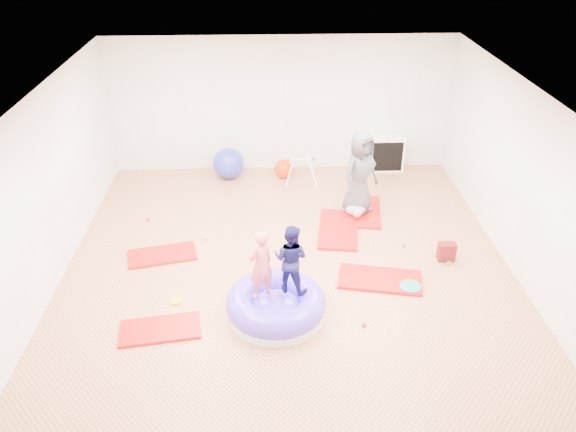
{
  "coord_description": "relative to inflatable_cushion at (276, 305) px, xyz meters",
  "views": [
    {
      "loc": [
        -0.29,
        -7.07,
        5.13
      ],
      "look_at": [
        0.0,
        0.3,
        0.9
      ],
      "focal_mm": 35.0,
      "sensor_mm": 36.0,
      "label": 1
    }
  ],
  "objects": [
    {
      "name": "child_pink",
      "position": [
        -0.2,
        -0.01,
        0.75
      ],
      "size": [
        0.45,
        0.42,
        1.03
      ],
      "primitive_type": "imported",
      "rotation": [
        0.0,
        0.0,
        3.76
      ],
      "color": "#F96178",
      "rests_on": "inflatable_cushion"
    },
    {
      "name": "gym_mat_rear_right",
      "position": [
        1.69,
        2.85,
        -0.15
      ],
      "size": [
        0.77,
        1.28,
        0.05
      ],
      "primitive_type": "cube",
      "rotation": [
        0.0,
        0.0,
        1.43
      ],
      "color": "red",
      "rests_on": "ground"
    },
    {
      "name": "yellow_toy",
      "position": [
        -1.44,
        0.35,
        -0.16
      ],
      "size": [
        0.19,
        0.19,
        0.03
      ],
      "primitive_type": "cylinder",
      "color": "gold",
      "rests_on": "ground"
    },
    {
      "name": "cube_shelf",
      "position": [
        2.43,
        4.71,
        0.2
      ],
      "size": [
        0.75,
        0.37,
        0.75
      ],
      "color": "white",
      "rests_on": "ground"
    },
    {
      "name": "infant_play_gym",
      "position": [
        0.59,
        4.2,
        0.17
      ],
      "size": [
        0.67,
        0.63,
        0.51
      ],
      "rotation": [
        0.0,
        0.0,
        -0.1
      ],
      "color": "white",
      "rests_on": "ground"
    },
    {
      "name": "gym_mat_front_left",
      "position": [
        -1.58,
        -0.27,
        -0.15
      ],
      "size": [
        1.15,
        0.69,
        0.04
      ],
      "primitive_type": "cube",
      "rotation": [
        0.0,
        0.0,
        0.15
      ],
      "color": "red",
      "rests_on": "ground"
    },
    {
      "name": "adult_caregiver",
      "position": [
        1.57,
        2.86,
        0.64
      ],
      "size": [
        0.89,
        0.83,
        1.53
      ],
      "primitive_type": "imported",
      "rotation": [
        0.0,
        0.0,
        0.61
      ],
      "color": "#4B4C53",
      "rests_on": "gym_mat_rear_right"
    },
    {
      "name": "gym_mat_mid_left",
      "position": [
        -1.83,
        1.55,
        -0.15
      ],
      "size": [
        1.18,
        0.78,
        0.05
      ],
      "primitive_type": "cube",
      "rotation": [
        0.0,
        0.0,
        0.23
      ],
      "color": "red",
      "rests_on": "ground"
    },
    {
      "name": "exercise_ball_blue",
      "position": [
        -0.88,
        4.45,
        0.15
      ],
      "size": [
        0.64,
        0.64,
        0.64
      ],
      "primitive_type": "sphere",
      "color": "#2C33B8",
      "rests_on": "ground"
    },
    {
      "name": "child_navy",
      "position": [
        0.21,
        0.12,
        0.74
      ],
      "size": [
        0.61,
        0.55,
        1.02
      ],
      "primitive_type": "imported",
      "rotation": [
        0.0,
        0.0,
        2.73
      ],
      "color": "#181651",
      "rests_on": "inflatable_cushion"
    },
    {
      "name": "infant",
      "position": [
        1.51,
        2.66,
        -0.01
      ],
      "size": [
        0.37,
        0.37,
        0.22
      ],
      "color": "#8FA1C9",
      "rests_on": "gym_mat_rear_right"
    },
    {
      "name": "exercise_ball_orange",
      "position": [
        0.25,
        4.43,
        0.02
      ],
      "size": [
        0.39,
        0.39,
        0.39
      ],
      "primitive_type": "sphere",
      "color": "#FA3100",
      "rests_on": "ground"
    },
    {
      "name": "balance_disc",
      "position": [
        2.01,
        0.5,
        -0.14
      ],
      "size": [
        0.32,
        0.32,
        0.07
      ],
      "primitive_type": "cylinder",
      "color": "teal",
      "rests_on": "ground"
    },
    {
      "name": "room",
      "position": [
        0.22,
        0.92,
        1.23
      ],
      "size": [
        7.01,
        8.01,
        2.81
      ],
      "color": "tan",
      "rests_on": "ground"
    },
    {
      "name": "ball_pit_balls",
      "position": [
        0.79,
        1.78,
        -0.14
      ],
      "size": [
        5.1,
        3.08,
        0.06
      ],
      "color": "red",
      "rests_on": "ground"
    },
    {
      "name": "gym_mat_right",
      "position": [
        1.6,
        0.73,
        -0.14
      ],
      "size": [
        1.36,
        0.87,
        0.05
      ],
      "primitive_type": "cube",
      "rotation": [
        0.0,
        0.0,
        -0.21
      ],
      "color": "red",
      "rests_on": "ground"
    },
    {
      "name": "inflatable_cushion",
      "position": [
        0.0,
        0.0,
        0.0
      ],
      "size": [
        1.4,
        1.4,
        0.44
      ],
      "rotation": [
        0.0,
        0.0,
        -0.27
      ],
      "color": "white",
      "rests_on": "ground"
    },
    {
      "name": "gym_mat_center_back",
      "position": [
        1.14,
        2.23,
        -0.14
      ],
      "size": [
        0.85,
        1.42,
        0.06
      ],
      "primitive_type": "cube",
      "rotation": [
        0.0,
        0.0,
        1.43
      ],
      "color": "red",
      "rests_on": "ground"
    },
    {
      "name": "backpack",
      "position": [
        2.77,
        1.26,
        -0.02
      ],
      "size": [
        0.27,
        0.17,
        0.31
      ],
      "primitive_type": "cube",
      "rotation": [
        0.0,
        0.0,
        0.02
      ],
      "color": "#A40B12",
      "rests_on": "ground"
    }
  ]
}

